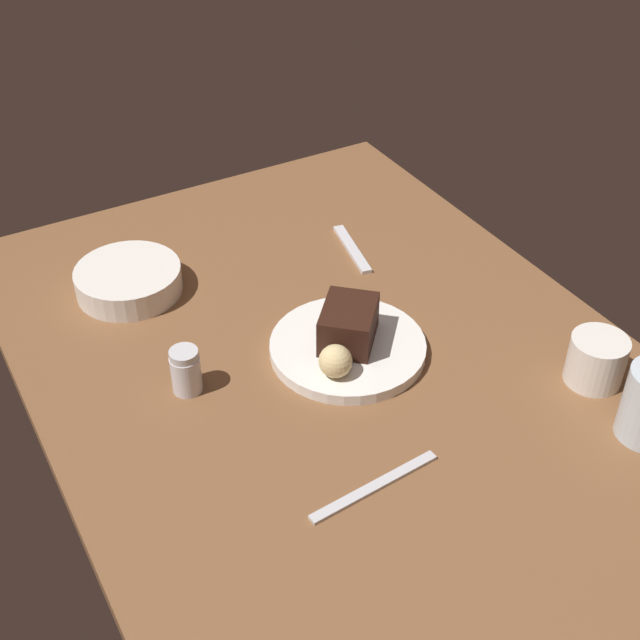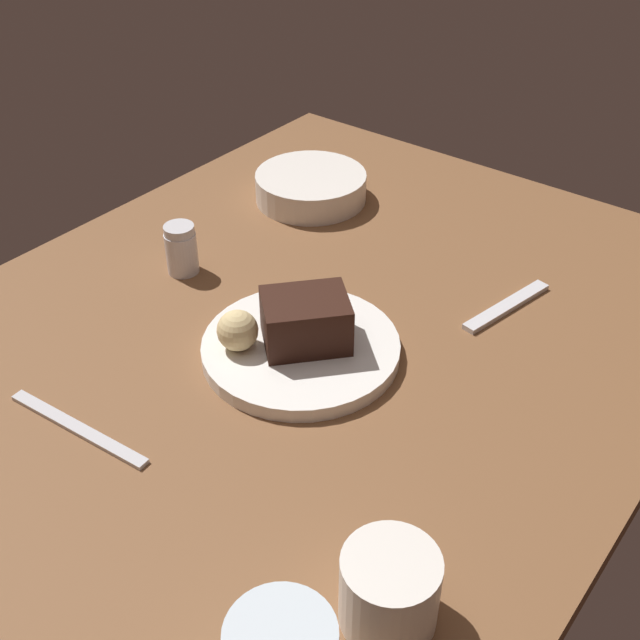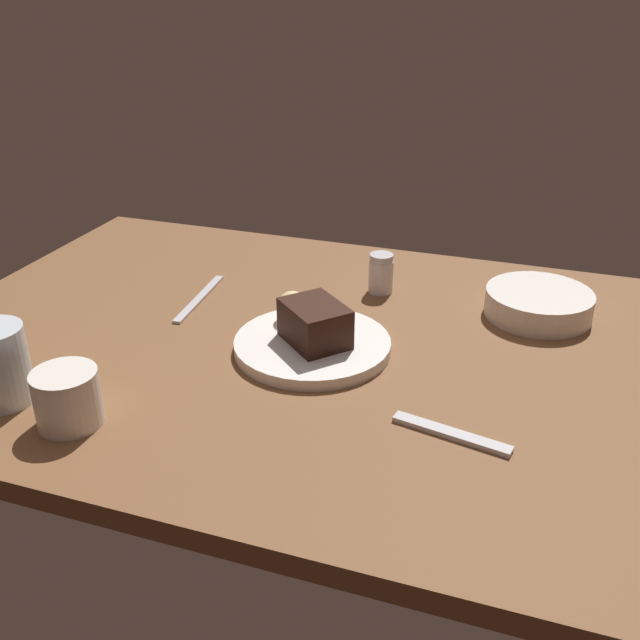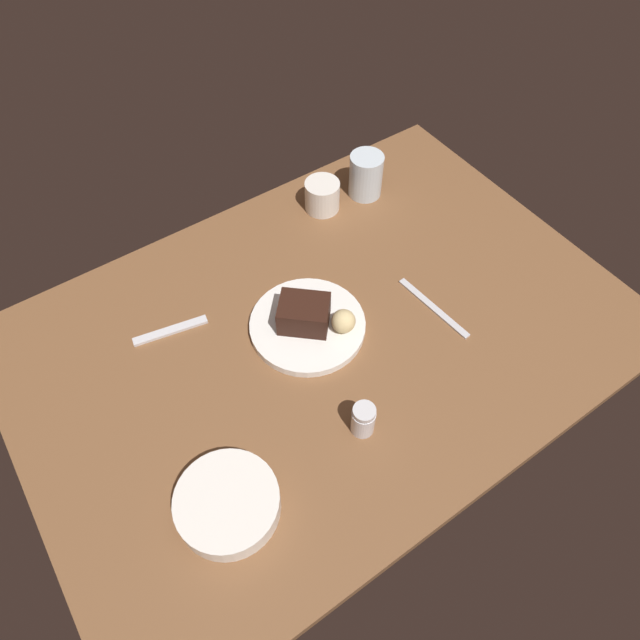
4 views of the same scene
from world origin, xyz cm
name	(u,v)px [view 2 (image 2 of 4)]	position (x,y,z in cm)	size (l,w,h in cm)	color
dining_table	(272,365)	(0.00, 0.00, 1.50)	(120.00, 84.00, 3.00)	brown
dessert_plate	(301,348)	(-2.26, 2.61, 3.89)	(23.19, 23.19, 1.78)	white
chocolate_cake_slice	(306,321)	(-2.78, 2.97, 7.77)	(9.73, 7.51, 5.98)	black
bread_roll	(238,330)	(2.79, -2.49, 7.17)	(4.78, 4.78, 4.78)	#DBC184
salt_shaker	(181,249)	(-6.45, -21.17, 6.44)	(4.26, 4.26, 6.97)	silver
side_bowl	(311,187)	(-33.01, -20.21, 5.15)	(17.08, 17.08, 4.30)	white
coffee_cup	(389,590)	(20.14, 29.88, 6.62)	(8.14, 8.14, 7.24)	silver
dessert_spoon	(507,306)	(-25.37, 17.42, 3.35)	(15.00, 1.80, 0.70)	silver
butter_knife	(78,428)	(21.88, -7.97, 3.25)	(19.00, 1.40, 0.50)	silver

